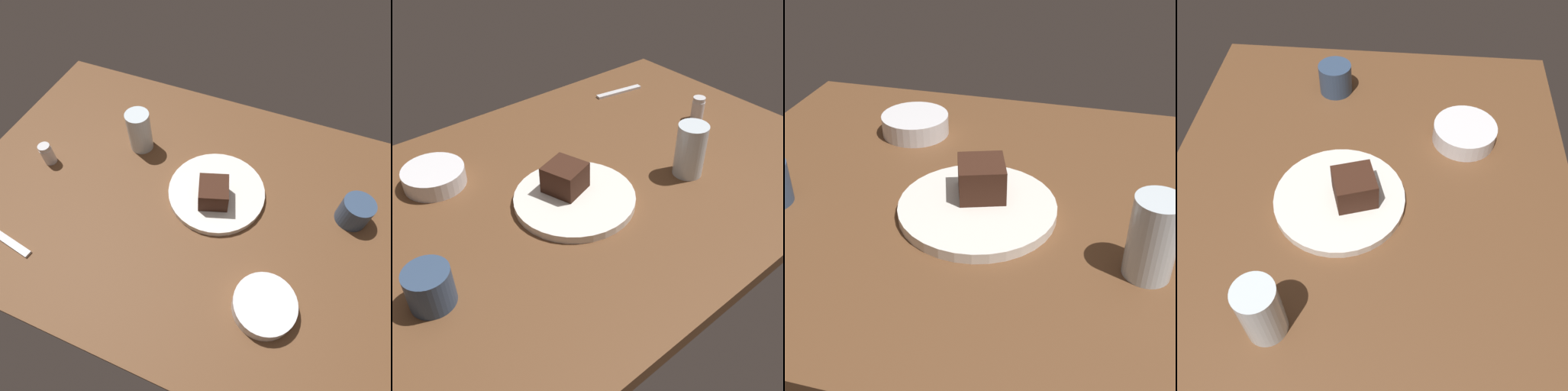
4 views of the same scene
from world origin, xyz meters
TOP-DOWN VIEW (x-y plane):
  - dining_table at (0.00, 0.00)cm, footprint 120.00×84.00cm
  - dessert_plate at (8.05, 4.90)cm, footprint 25.72×25.72cm
  - chocolate_cake_slice at (8.15, 1.86)cm, footprint 9.57×9.71cm
  - salt_shaker at (-40.31, -2.20)cm, footprint 3.45×3.45cm
  - water_glass at (-18.52, 13.04)cm, footprint 6.76×6.76cm
  - side_bowl at (27.97, -19.99)cm, footprint 13.70×13.70cm
  - coffee_cup at (42.62, 10.54)cm, footprint 7.82×7.82cm
  - dessert_spoon at (-35.00, -27.73)cm, footprint 15.09×4.17cm

SIDE VIEW (x-z plane):
  - dining_table at x=0.00cm, z-range 0.00..3.00cm
  - dessert_spoon at x=-35.00cm, z-range 3.00..3.70cm
  - dessert_plate at x=8.05cm, z-range 3.00..4.77cm
  - side_bowl at x=27.97cm, z-range 3.00..7.05cm
  - salt_shaker at x=-40.31cm, z-range 2.95..9.35cm
  - coffee_cup at x=42.62cm, z-range 3.00..10.14cm
  - chocolate_cake_slice at x=8.15cm, z-range 4.77..10.75cm
  - water_glass at x=-18.52cm, z-range 3.00..15.37cm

